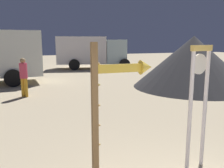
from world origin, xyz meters
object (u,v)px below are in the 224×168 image
object	(u,v)px
person_distant	(24,75)
arrow_sign	(115,91)
dome_tent	(193,62)
standing_clock	(198,96)
box_truck_far	(91,51)

from	to	relation	value
person_distant	arrow_sign	bearing A→B (deg)	-79.05
person_distant	dome_tent	world-z (taller)	dome_tent
standing_clock	arrow_sign	size ratio (longest dim) A/B	0.98
arrow_sign	dome_tent	xyz separation A→B (m)	(6.72, 6.03, -0.19)
box_truck_far	dome_tent	distance (m)	10.42
person_distant	dome_tent	size ratio (longest dim) A/B	0.28
standing_clock	dome_tent	world-z (taller)	dome_tent
box_truck_far	person_distant	bearing A→B (deg)	-121.40
box_truck_far	dome_tent	xyz separation A→B (m)	(2.35, -10.15, -0.22)
standing_clock	person_distant	world-z (taller)	standing_clock
person_distant	box_truck_far	bearing A→B (deg)	58.60
arrow_sign	dome_tent	distance (m)	9.03
arrow_sign	person_distant	xyz separation A→B (m)	(-1.33, 6.85, -0.57)
standing_clock	box_truck_far	size ratio (longest dim) A/B	0.35
person_distant	standing_clock	bearing A→B (deg)	-68.98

